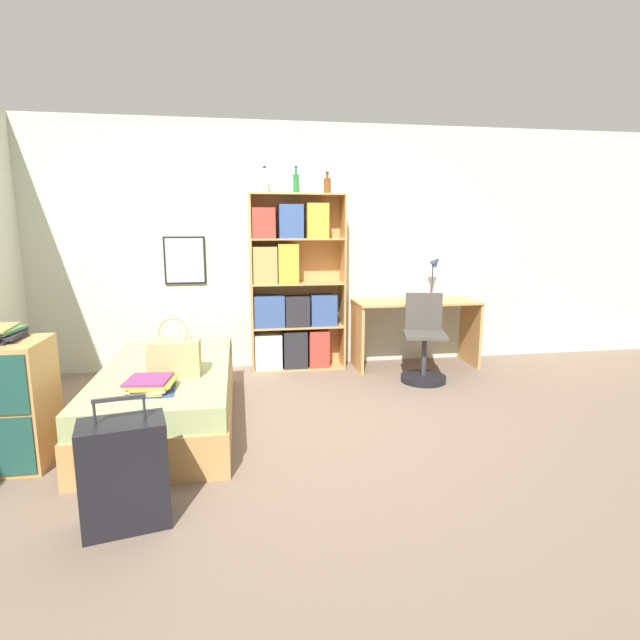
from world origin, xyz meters
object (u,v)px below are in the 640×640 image
(bottle_green, at_px, (265,183))
(desk, at_px, (415,320))
(desk_lamp, at_px, (435,269))
(desk_chair, at_px, (424,353))
(handbag, at_px, (175,357))
(bookcase, at_px, (291,291))
(bottle_brown, at_px, (296,183))
(bottle_clear, at_px, (327,185))
(suitcase, at_px, (125,473))
(bed, at_px, (168,395))
(book_stack_on_bed, at_px, (151,385))

(bottle_green, distance_m, desk, 2.16)
(desk_lamp, relative_size, desk_chair, 0.56)
(handbag, relative_size, bottle_green, 1.60)
(bookcase, relative_size, desk_chair, 2.14)
(bottle_brown, bearing_deg, bottle_clear, -1.45)
(suitcase, bearing_deg, bed, 88.68)
(bookcase, bearing_deg, suitcase, -112.71)
(book_stack_on_bed, distance_m, suitcase, 0.82)
(bed, bearing_deg, desk_chair, 16.98)
(desk, relative_size, desk_lamp, 2.75)
(desk, xyz_separation_m, desk_chair, (-0.10, -0.53, -0.24))
(suitcase, distance_m, bookcase, 3.04)
(desk, distance_m, desk_chair, 0.58)
(desk, height_order, desk_lamp, desk_lamp)
(handbag, bearing_deg, bookcase, 57.87)
(book_stack_on_bed, relative_size, bottle_clear, 1.71)
(bed, distance_m, bottle_brown, 2.52)
(suitcase, height_order, desk_chair, desk_chair)
(bottle_green, distance_m, desk_lamp, 2.05)
(desk, bearing_deg, bookcase, 174.93)
(book_stack_on_bed, relative_size, desk_chair, 0.44)
(bottle_green, height_order, bottle_brown, bottle_brown)
(suitcase, xyz_separation_m, desk_lamp, (2.74, 2.74, 0.78))
(bottle_clear, bearing_deg, bottle_brown, 178.55)
(desk, xyz_separation_m, desk_lamp, (0.24, 0.10, 0.54))
(bed, bearing_deg, bottle_green, 58.27)
(desk_lamp, bearing_deg, bed, -153.53)
(bed, xyz_separation_m, desk_chair, (2.37, 0.72, 0.06))
(bottle_clear, distance_m, desk_chair, 1.98)
(bookcase, bearing_deg, bottle_green, 173.69)
(suitcase, relative_size, bottle_brown, 2.53)
(bottle_brown, relative_size, desk, 0.20)
(book_stack_on_bed, distance_m, desk_chair, 2.74)
(bookcase, distance_m, bottle_brown, 1.12)
(bed, xyz_separation_m, bottle_brown, (1.18, 1.39, 1.74))
(desk_chair, bearing_deg, bottle_clear, 142.86)
(desk_lamp, bearing_deg, suitcase, -135.05)
(bookcase, distance_m, desk_lamp, 1.60)
(bed, relative_size, handbag, 4.66)
(book_stack_on_bed, height_order, desk_chair, desk_chair)
(suitcase, relative_size, desk_chair, 0.80)
(handbag, height_order, bookcase, bookcase)
(bottle_brown, bearing_deg, bed, -130.46)
(bottle_green, bearing_deg, suitcase, -107.83)
(handbag, height_order, book_stack_on_bed, handbag)
(bottle_brown, bearing_deg, bottle_green, 178.08)
(book_stack_on_bed, relative_size, desk, 0.28)
(suitcase, xyz_separation_m, desk_chair, (2.40, 2.11, 0.00))
(bottle_green, bearing_deg, desk, -5.27)
(book_stack_on_bed, bearing_deg, desk_chair, 29.00)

